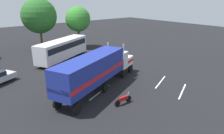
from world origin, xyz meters
TOP-DOWN VIEW (x-y plane):
  - ground_plane at (0.00, 0.00)m, footprint 120.00×120.00m
  - lane_stripe_near at (-5.57, -3.50)m, footprint 4.08×1.95m
  - lane_stripe_mid at (1.97, -5.87)m, footprint 4.11×1.89m
  - lane_stripe_far at (1.74, -9.13)m, footprint 4.09×1.93m
  - semi_truck at (-5.39, -2.69)m, footprint 13.96×8.01m
  - person_bystander at (-5.97, -0.63)m, footprint 0.43×0.47m
  - parked_bus at (-3.00, 10.45)m, footprint 10.92×7.39m
  - motorcycle at (-5.39, -7.12)m, footprint 2.11×0.24m
  - tree_left at (-2.60, 20.48)m, footprint 6.76×6.76m
  - tree_center at (3.82, 16.75)m, footprint 4.98×4.98m

SIDE VIEW (x-z plane):
  - ground_plane at x=0.00m, z-range 0.00..0.00m
  - lane_stripe_near at x=-5.57m, z-range 0.00..0.01m
  - lane_stripe_mid at x=1.97m, z-range 0.00..0.01m
  - lane_stripe_far at x=1.74m, z-range 0.00..0.01m
  - motorcycle at x=-5.39m, z-range -0.08..1.04m
  - person_bystander at x=-5.97m, z-range 0.08..1.71m
  - parked_bus at x=-3.00m, z-range 0.37..3.77m
  - semi_truck at x=-5.39m, z-range 0.27..4.77m
  - tree_center at x=3.82m, z-range 1.64..9.96m
  - tree_left at x=-2.60m, z-range 1.58..11.53m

